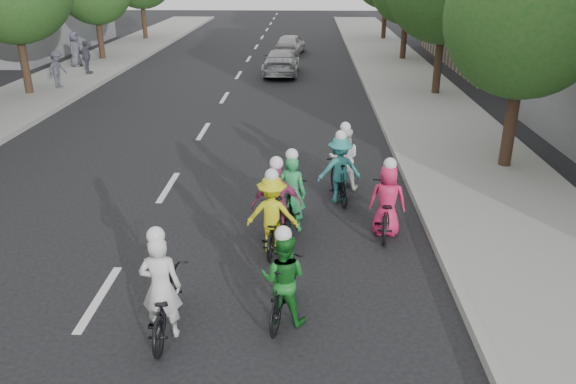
# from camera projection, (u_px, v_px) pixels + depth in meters

# --- Properties ---
(ground) EXTENTS (120.00, 120.00, 0.00)m
(ground) POSITION_uv_depth(u_px,v_px,m) (99.00, 298.00, 9.43)
(ground) COLOR black
(ground) RESTS_ON ground
(curb_left) EXTENTS (0.18, 80.00, 0.18)m
(curb_left) POSITION_uv_depth(u_px,v_px,m) (24.00, 127.00, 18.83)
(curb_left) COLOR #999993
(curb_left) RESTS_ON ground
(sidewalk_right) EXTENTS (4.00, 80.00, 0.15)m
(sidewalk_right) POSITION_uv_depth(u_px,v_px,m) (446.00, 132.00, 18.37)
(sidewalk_right) COLOR gray
(sidewalk_right) RESTS_ON ground
(curb_right) EXTENTS (0.18, 80.00, 0.18)m
(curb_right) POSITION_uv_depth(u_px,v_px,m) (386.00, 131.00, 18.43)
(curb_right) COLOR #999993
(curb_right) RESTS_ON ground
(tree_r_0) EXTENTS (4.00, 4.00, 5.97)m
(tree_r_0) POSITION_uv_depth(u_px,v_px,m) (527.00, 18.00, 13.72)
(tree_r_0) COLOR black
(tree_r_0) RESTS_ON ground
(cyclist_0) EXTENTS (0.71, 1.81, 1.80)m
(cyclist_0) POSITION_uv_depth(u_px,v_px,m) (163.00, 299.00, 8.36)
(cyclist_0) COLOR black
(cyclist_0) RESTS_ON ground
(cyclist_1) EXTENTS (0.82, 1.73, 1.64)m
(cyclist_1) POSITION_uv_depth(u_px,v_px,m) (284.00, 284.00, 8.68)
(cyclist_1) COLOR black
(cyclist_1) RESTS_ON ground
(cyclist_2) EXTENTS (1.03, 1.64, 1.69)m
(cyclist_2) POSITION_uv_depth(u_px,v_px,m) (272.00, 220.00, 10.81)
(cyclist_2) COLOR black
(cyclist_2) RESTS_ON ground
(cyclist_3) EXTENTS (1.05, 1.93, 1.85)m
(cyclist_3) POSITION_uv_depth(u_px,v_px,m) (277.00, 211.00, 11.04)
(cyclist_3) COLOR black
(cyclist_3) RESTS_ON ground
(cyclist_4) EXTENTS (0.95, 1.95, 1.66)m
(cyclist_4) POSITION_uv_depth(u_px,v_px,m) (386.00, 207.00, 11.50)
(cyclist_4) COLOR black
(cyclist_4) RESTS_ON ground
(cyclist_5) EXTENTS (0.82, 1.76, 1.78)m
(cyclist_5) POSITION_uv_depth(u_px,v_px,m) (292.00, 201.00, 11.68)
(cyclist_5) COLOR black
(cyclist_5) RESTS_ON ground
(cyclist_6) EXTENTS (0.79, 1.77, 1.70)m
(cyclist_6) POSITION_uv_depth(u_px,v_px,m) (344.00, 164.00, 13.84)
(cyclist_6) COLOR black
(cyclist_6) RESTS_ON ground
(cyclist_7) EXTENTS (1.11, 1.69, 1.73)m
(cyclist_7) POSITION_uv_depth(u_px,v_px,m) (339.00, 174.00, 13.03)
(cyclist_7) COLOR black
(cyclist_7) RESTS_ON ground
(follow_car_lead) EXTENTS (1.77, 4.27, 1.23)m
(follow_car_lead) POSITION_uv_depth(u_px,v_px,m) (281.00, 62.00, 27.80)
(follow_car_lead) COLOR #ABABB0
(follow_car_lead) RESTS_ON ground
(follow_car_trail) EXTENTS (1.98, 3.77, 1.22)m
(follow_car_trail) POSITION_uv_depth(u_px,v_px,m) (290.00, 44.00, 33.95)
(follow_car_trail) COLOR silver
(follow_car_trail) RESTS_ON ground
(spectator_0) EXTENTS (0.84, 1.15, 1.59)m
(spectator_0) POSITION_uv_depth(u_px,v_px,m) (57.00, 69.00, 24.12)
(spectator_0) COLOR #494955
(spectator_0) RESTS_ON sidewalk_left
(spectator_1) EXTENTS (0.39, 0.93, 1.59)m
(spectator_1) POSITION_uv_depth(u_px,v_px,m) (86.00, 57.00, 27.17)
(spectator_1) COLOR #4D4F5A
(spectator_1) RESTS_ON sidewalk_left
(spectator_2) EXTENTS (0.69, 0.94, 1.76)m
(spectator_2) POSITION_uv_depth(u_px,v_px,m) (75.00, 49.00, 29.05)
(spectator_2) COLOR #4B4B57
(spectator_2) RESTS_ON sidewalk_left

